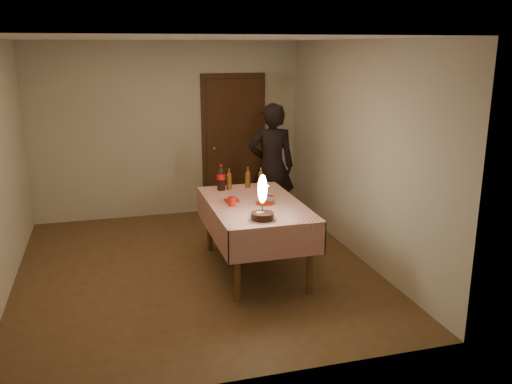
% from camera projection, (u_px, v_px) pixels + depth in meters
% --- Properties ---
extents(ground, '(4.00, 4.50, 0.01)m').
position_uv_depth(ground, '(196.00, 269.00, 6.33)').
color(ground, brown).
rests_on(ground, ground).
extents(room_shell, '(4.04, 4.54, 2.62)m').
position_uv_depth(room_shell, '(193.00, 127.00, 5.98)').
color(room_shell, beige).
rests_on(room_shell, ground).
extents(dining_table, '(1.02, 1.72, 0.81)m').
position_uv_depth(dining_table, '(255.00, 212.00, 6.14)').
color(dining_table, brown).
rests_on(dining_table, ground).
extents(birthday_cake, '(0.29, 0.29, 0.47)m').
position_uv_depth(birthday_cake, '(262.00, 207.00, 5.47)').
color(birthday_cake, white).
rests_on(birthday_cake, dining_table).
extents(red_plate, '(0.22, 0.22, 0.01)m').
position_uv_depth(red_plate, '(265.00, 203.00, 6.07)').
color(red_plate, red).
rests_on(red_plate, dining_table).
extents(red_cup, '(0.08, 0.08, 0.10)m').
position_uv_depth(red_cup, '(232.00, 201.00, 5.98)').
color(red_cup, '#AA1A0B').
rests_on(red_cup, dining_table).
extents(clear_cup, '(0.07, 0.07, 0.09)m').
position_uv_depth(clear_cup, '(271.00, 200.00, 6.06)').
color(clear_cup, white).
rests_on(clear_cup, dining_table).
extents(napkin_stack, '(0.15, 0.15, 0.02)m').
position_uv_depth(napkin_stack, '(232.00, 200.00, 6.16)').
color(napkin_stack, '#A61C12').
rests_on(napkin_stack, dining_table).
extents(cola_bottle, '(0.10, 0.10, 0.32)m').
position_uv_depth(cola_bottle, '(221.00, 178.00, 6.60)').
color(cola_bottle, black).
rests_on(cola_bottle, dining_table).
extents(amber_bottle_left, '(0.06, 0.06, 0.26)m').
position_uv_depth(amber_bottle_left, '(229.00, 180.00, 6.65)').
color(amber_bottle_left, '#603910').
rests_on(amber_bottle_left, dining_table).
extents(amber_bottle_right, '(0.06, 0.06, 0.26)m').
position_uv_depth(amber_bottle_right, '(261.00, 178.00, 6.72)').
color(amber_bottle_right, '#603910').
rests_on(amber_bottle_right, dining_table).
extents(amber_bottle_mid, '(0.06, 0.06, 0.26)m').
position_uv_depth(amber_bottle_mid, '(248.00, 178.00, 6.74)').
color(amber_bottle_mid, '#603910').
rests_on(amber_bottle_mid, dining_table).
extents(photographer, '(0.71, 0.52, 1.78)m').
position_uv_depth(photographer, '(272.00, 167.00, 7.56)').
color(photographer, black).
rests_on(photographer, ground).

